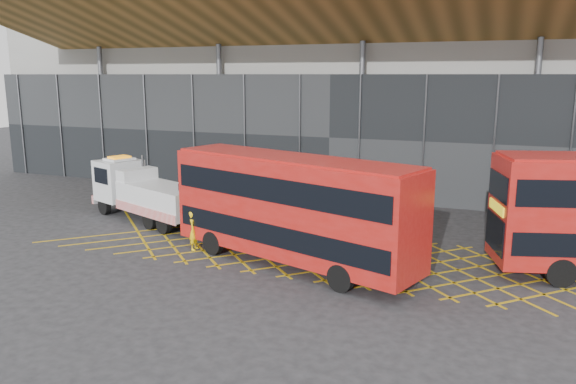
% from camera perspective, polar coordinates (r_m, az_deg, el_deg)
% --- Properties ---
extents(ground_plane, '(120.00, 120.00, 0.00)m').
position_cam_1_polar(ground_plane, '(27.66, -6.96, -5.00)').
color(ground_plane, '#262628').
extents(road_markings, '(27.96, 7.16, 0.01)m').
position_cam_1_polar(road_markings, '(25.57, 4.22, -6.34)').
color(road_markings, gold).
rests_on(road_markings, ground_plane).
extents(construction_building, '(55.00, 23.97, 18.00)m').
position_cam_1_polar(construction_building, '(43.02, 7.11, 13.09)').
color(construction_building, gray).
rests_on(construction_building, ground_plane).
extents(recovery_truck, '(9.55, 5.24, 3.41)m').
position_cam_1_polar(recovery_truck, '(32.07, -14.33, -0.04)').
color(recovery_truck, black).
rests_on(recovery_truck, ground_plane).
extents(bus_towed, '(11.69, 6.12, 4.67)m').
position_cam_1_polar(bus_towed, '(23.46, 0.39, -1.41)').
color(bus_towed, '#AD140F').
rests_on(bus_towed, ground_plane).
extents(worker, '(0.54, 0.73, 1.83)m').
position_cam_1_polar(worker, '(26.33, -9.51, -3.87)').
color(worker, yellow).
rests_on(worker, ground_plane).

